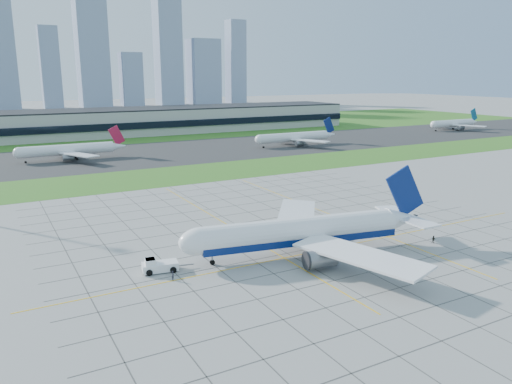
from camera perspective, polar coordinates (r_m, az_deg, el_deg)
ground at (r=108.68m, az=7.15°, el=-6.26°), size 1400.00×1400.00×0.00m
grass_median at (r=186.40m, az=-9.31°, el=1.90°), size 700.00×35.00×0.04m
asphalt_taxiway at (r=238.19m, az=-13.83°, el=4.14°), size 700.00×75.00×0.04m
grass_far at (r=344.77m, az=-18.74°, el=6.53°), size 700.00×145.00×0.04m
apron_markings at (r=117.53m, az=4.14°, el=-4.67°), size 120.00×130.00×0.03m
terminal at (r=329.41m, az=-11.11°, el=8.08°), size 260.00×43.00×15.80m
city_skyline at (r=605.11m, az=-24.80°, el=14.24°), size 523.00×32.40×160.00m
airliner at (r=102.89m, az=5.29°, el=-4.57°), size 54.42×54.68×17.25m
pushback_tug at (r=96.35m, az=-11.11°, el=-8.25°), size 9.82×4.35×2.70m
crew_near at (r=92.11m, az=-9.48°, el=-9.40°), size 0.53×0.72×1.82m
crew_far at (r=116.71m, az=19.64°, el=-5.14°), size 1.03×1.04×1.70m
distant_jet_1 at (r=231.88m, az=-20.58°, el=4.56°), size 44.38×42.66×14.08m
distant_jet_2 at (r=262.75m, az=4.42°, el=6.29°), size 46.83×42.66×14.08m
distant_jet_3 at (r=362.82m, az=21.65°, el=7.31°), size 42.06×42.66×14.08m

